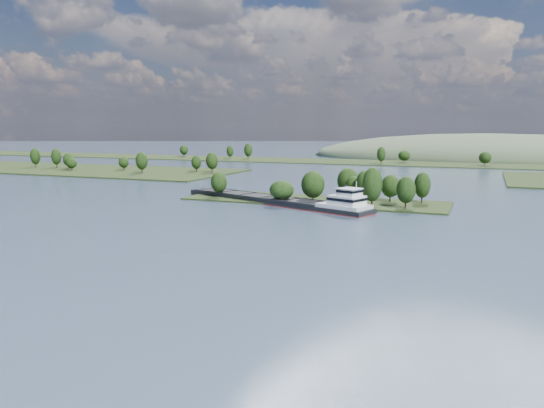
% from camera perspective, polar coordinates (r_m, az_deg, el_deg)
% --- Properties ---
extents(ground, '(1800.00, 1800.00, 0.00)m').
position_cam_1_polar(ground, '(147.85, -2.54, -2.76)').
color(ground, '#394D63').
rests_on(ground, ground).
extents(tree_island, '(100.00, 32.97, 15.33)m').
position_cam_1_polar(tree_island, '(199.38, 6.22, 1.27)').
color(tree_island, black).
rests_on(tree_island, ground).
extents(left_bank, '(300.00, 80.00, 14.89)m').
position_cam_1_polar(left_bank, '(397.71, -24.66, 3.66)').
color(left_bank, black).
rests_on(left_bank, ground).
extents(back_shoreline, '(900.00, 60.00, 15.21)m').
position_cam_1_polar(back_shoreline, '(415.70, 14.88, 4.27)').
color(back_shoreline, black).
rests_on(back_shoreline, ground).
extents(hill_west, '(320.00, 160.00, 44.00)m').
position_cam_1_polar(hill_west, '(512.65, 22.04, 4.60)').
color(hill_west, '#43553A').
rests_on(hill_west, ground).
extents(cargo_barge, '(82.94, 39.96, 11.50)m').
position_cam_1_polar(cargo_barge, '(194.26, 1.28, 0.37)').
color(cargo_barge, black).
rests_on(cargo_barge, ground).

